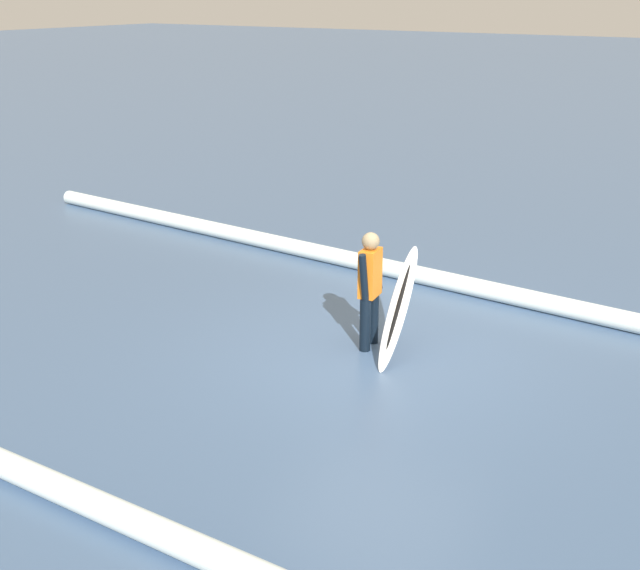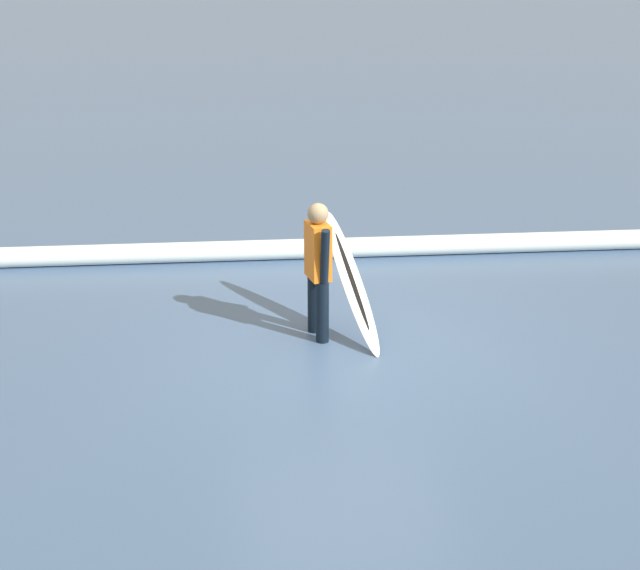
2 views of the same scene
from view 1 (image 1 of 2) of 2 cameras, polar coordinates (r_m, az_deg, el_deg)
ground_plane at (r=10.89m, az=4.03°, el=-4.58°), size 148.03×148.03×0.00m
surfer at (r=10.85m, az=3.26°, el=0.07°), size 0.25×0.65×1.49m
surfboard at (r=10.82m, az=5.13°, el=-1.42°), size 0.52×1.44×1.21m
wave_crest_foreground at (r=12.62m, az=14.55°, el=-1.16°), size 21.27×1.94×0.27m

